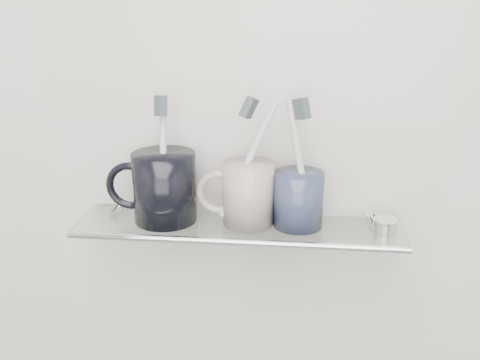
# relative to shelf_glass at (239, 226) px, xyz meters

# --- Properties ---
(wall_back) EXTENTS (2.50, 0.00, 2.50)m
(wall_back) POSITION_rel_shelf_glass_xyz_m (0.00, 0.06, 0.15)
(wall_back) COLOR beige
(wall_back) RESTS_ON ground
(shelf_glass) EXTENTS (0.50, 0.12, 0.01)m
(shelf_glass) POSITION_rel_shelf_glass_xyz_m (0.00, 0.00, 0.00)
(shelf_glass) COLOR silver
(shelf_glass) RESTS_ON wall_back
(shelf_rail) EXTENTS (0.50, 0.01, 0.01)m
(shelf_rail) POSITION_rel_shelf_glass_xyz_m (0.00, -0.06, 0.00)
(shelf_rail) COLOR silver
(shelf_rail) RESTS_ON shelf_glass
(bracket_left) EXTENTS (0.02, 0.03, 0.02)m
(bracket_left) POSITION_rel_shelf_glass_xyz_m (-0.21, 0.05, -0.01)
(bracket_left) COLOR silver
(bracket_left) RESTS_ON wall_back
(bracket_right) EXTENTS (0.02, 0.03, 0.02)m
(bracket_right) POSITION_rel_shelf_glass_xyz_m (0.21, 0.05, -0.01)
(bracket_right) COLOR silver
(bracket_right) RESTS_ON wall_back
(mug_left) EXTENTS (0.11, 0.11, 0.11)m
(mug_left) POSITION_rel_shelf_glass_xyz_m (-0.12, 0.00, 0.06)
(mug_left) COLOR black
(mug_left) RESTS_ON shelf_glass
(mug_left_handle) EXTENTS (0.08, 0.01, 0.08)m
(mug_left_handle) POSITION_rel_shelf_glass_xyz_m (-0.17, 0.00, 0.06)
(mug_left_handle) COLOR black
(mug_left_handle) RESTS_ON mug_left
(toothbrush_left) EXTENTS (0.01, 0.05, 0.19)m
(toothbrush_left) POSITION_rel_shelf_glass_xyz_m (-0.12, 0.00, 0.10)
(toothbrush_left) COLOR silver
(toothbrush_left) RESTS_ON mug_left
(bristles_left) EXTENTS (0.02, 0.03, 0.03)m
(bristles_left) POSITION_rel_shelf_glass_xyz_m (-0.12, 0.00, 0.19)
(bristles_left) COLOR #363E44
(bristles_left) RESTS_ON toothbrush_left
(mug_center) EXTENTS (0.09, 0.09, 0.10)m
(mug_center) POSITION_rel_shelf_glass_xyz_m (0.01, 0.00, 0.05)
(mug_center) COLOR silver
(mug_center) RESTS_ON shelf_glass
(mug_center_handle) EXTENTS (0.07, 0.01, 0.07)m
(mug_center_handle) POSITION_rel_shelf_glass_xyz_m (-0.03, 0.00, 0.05)
(mug_center_handle) COLOR silver
(mug_center_handle) RESTS_ON mug_center
(toothbrush_center) EXTENTS (0.09, 0.03, 0.18)m
(toothbrush_center) POSITION_rel_shelf_glass_xyz_m (0.01, 0.00, 0.10)
(toothbrush_center) COLOR silver
(toothbrush_center) RESTS_ON mug_center
(bristles_center) EXTENTS (0.03, 0.03, 0.04)m
(bristles_center) POSITION_rel_shelf_glass_xyz_m (0.01, 0.00, 0.19)
(bristles_center) COLOR #363E44
(bristles_center) RESTS_ON toothbrush_center
(mug_right) EXTENTS (0.09, 0.09, 0.09)m
(mug_right) POSITION_rel_shelf_glass_xyz_m (0.09, 0.00, 0.05)
(mug_right) COLOR #1A243A
(mug_right) RESTS_ON shelf_glass
(mug_right_handle) EXTENTS (0.06, 0.01, 0.06)m
(mug_right_handle) POSITION_rel_shelf_glass_xyz_m (0.05, 0.00, 0.05)
(mug_right_handle) COLOR #1A243A
(mug_right_handle) RESTS_ON mug_right
(toothbrush_right) EXTENTS (0.05, 0.04, 0.19)m
(toothbrush_right) POSITION_rel_shelf_glass_xyz_m (0.09, 0.00, 0.10)
(toothbrush_right) COLOR beige
(toothbrush_right) RESTS_ON mug_right
(bristles_right) EXTENTS (0.03, 0.03, 0.03)m
(bristles_right) POSITION_rel_shelf_glass_xyz_m (0.09, 0.00, 0.19)
(bristles_right) COLOR #363E44
(bristles_right) RESTS_ON toothbrush_right
(chrome_cap) EXTENTS (0.04, 0.04, 0.02)m
(chrome_cap) POSITION_rel_shelf_glass_xyz_m (0.22, 0.00, 0.01)
(chrome_cap) COLOR silver
(chrome_cap) RESTS_ON shelf_glass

